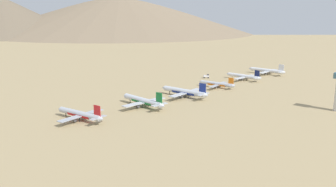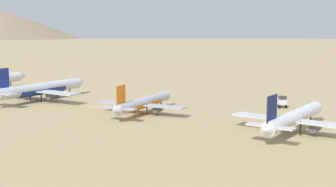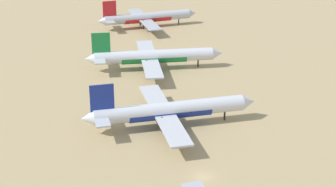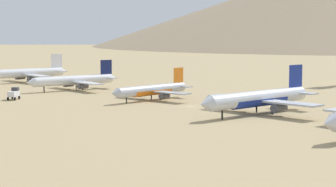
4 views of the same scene
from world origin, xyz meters
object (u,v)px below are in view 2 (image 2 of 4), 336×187
parked_jet_1 (294,118)px  service_truck (281,101)px  parked_jet_3 (40,89)px  parked_jet_2 (144,103)px

parked_jet_1 → service_truck: (32.75, 13.69, -1.62)m
parked_jet_3 → service_truck: bearing=-67.8°
parked_jet_2 → parked_jet_3: (0.77, 44.44, 0.89)m
parked_jet_2 → parked_jet_3: parked_jet_3 is taller
parked_jet_1 → service_truck: parked_jet_1 is taller
parked_jet_1 → parked_jet_3: parked_jet_3 is taller
parked_jet_1 → service_truck: size_ratio=6.87×
parked_jet_1 → parked_jet_2: parked_jet_1 is taller
parked_jet_2 → service_truck: bearing=-44.9°
parked_jet_3 → service_truck: parked_jet_3 is taller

